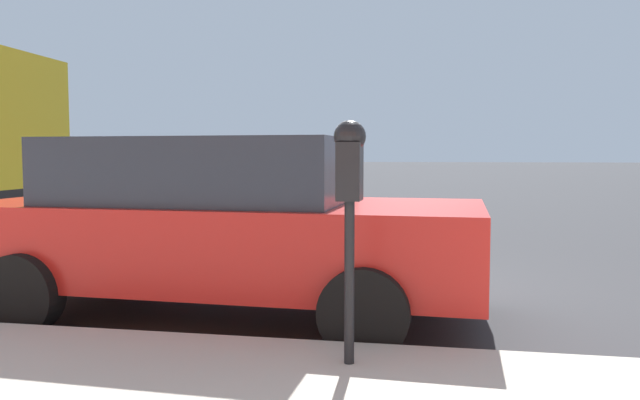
{
  "coord_description": "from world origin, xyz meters",
  "views": [
    {
      "loc": [
        -6.23,
        -1.12,
        1.41
      ],
      "look_at": [
        -2.02,
        -0.34,
        1.1
      ],
      "focal_mm": 35.0,
      "sensor_mm": 36.0,
      "label": 1
    }
  ],
  "objects": [
    {
      "name": "ground_plane",
      "position": [
        0.0,
        0.0,
        0.0
      ],
      "size": [
        220.0,
        220.0,
        0.0
      ],
      "primitive_type": "plane",
      "color": "#333335"
    },
    {
      "name": "car_red",
      "position": [
        -1.09,
        0.72,
        0.81
      ],
      "size": [
        2.11,
        4.43,
        1.55
      ],
      "rotation": [
        0.0,
        0.0,
        3.1
      ],
      "color": "#B21E19",
      "rests_on": "ground_plane"
    },
    {
      "name": "parking_meter",
      "position": [
        -2.62,
        -0.62,
        1.26
      ],
      "size": [
        0.21,
        0.19,
        1.44
      ],
      "color": "black",
      "rests_on": "sidewalk"
    }
  ]
}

